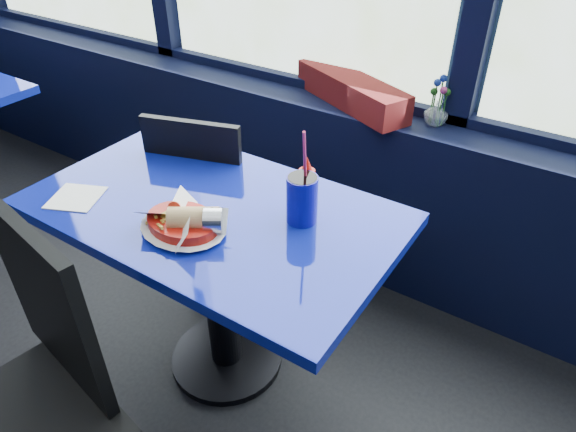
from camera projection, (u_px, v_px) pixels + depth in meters
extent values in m
cube|color=black|center=(284.00, 164.00, 2.58)|extent=(5.00, 0.26, 0.80)
cube|color=black|center=(293.00, 81.00, 2.40)|extent=(4.80, 0.08, 0.06)
cylinder|color=black|center=(227.00, 357.00, 2.07)|extent=(0.44, 0.44, 0.03)
cylinder|color=black|center=(221.00, 299.00, 1.88)|extent=(0.12, 0.12, 0.68)
cube|color=navy|center=(212.00, 212.00, 1.66)|extent=(1.20, 0.70, 0.04)
cube|color=black|center=(49.00, 304.00, 1.28)|extent=(0.43, 0.11, 0.50)
cylinder|color=black|center=(73.00, 404.00, 1.65)|extent=(0.03, 0.03, 0.47)
cube|color=black|center=(240.00, 208.00, 2.20)|extent=(0.51, 0.51, 0.04)
cube|color=black|center=(195.00, 174.00, 1.96)|extent=(0.38, 0.14, 0.44)
cylinder|color=black|center=(289.00, 233.00, 2.43)|extent=(0.02, 0.02, 0.41)
cylinder|color=black|center=(267.00, 281.00, 2.16)|extent=(0.02, 0.02, 0.41)
cylinder|color=black|center=(221.00, 222.00, 2.51)|extent=(0.02, 0.02, 0.41)
cylinder|color=black|center=(191.00, 267.00, 2.23)|extent=(0.02, 0.02, 0.41)
cube|color=maroon|center=(351.00, 91.00, 2.16)|extent=(0.60, 0.39, 0.12)
imported|color=silver|center=(436.00, 113.00, 2.01)|extent=(0.12, 0.12, 0.09)
cylinder|color=#1E5919|center=(434.00, 105.00, 1.99)|extent=(0.01, 0.01, 0.15)
sphere|color=#1B38A1|center=(438.00, 83.00, 1.94)|extent=(0.03, 0.03, 0.03)
cylinder|color=#1E5919|center=(440.00, 110.00, 1.98)|extent=(0.01, 0.01, 0.13)
sphere|color=#C03879|center=(444.00, 90.00, 1.93)|extent=(0.03, 0.03, 0.03)
cylinder|color=#1E5919|center=(439.00, 103.00, 1.99)|extent=(0.01, 0.01, 0.17)
sphere|color=#1B38A1|center=(444.00, 78.00, 1.94)|extent=(0.03, 0.03, 0.03)
cylinder|color=#1E5919|center=(431.00, 109.00, 2.02)|extent=(0.01, 0.01, 0.11)
sphere|color=#1E5919|center=(434.00, 92.00, 1.98)|extent=(0.03, 0.03, 0.03)
cylinder|color=#1E5919|center=(444.00, 111.00, 1.99)|extent=(0.01, 0.01, 0.12)
sphere|color=#1E5919|center=(447.00, 92.00, 1.94)|extent=(0.03, 0.03, 0.03)
cylinder|color=#AA140B|center=(183.00, 224.00, 1.53)|extent=(0.26, 0.26, 0.04)
cylinder|color=white|center=(183.00, 227.00, 1.54)|extent=(0.25, 0.25, 0.00)
cylinder|color=silver|center=(214.00, 221.00, 1.49)|extent=(0.09, 0.09, 0.08)
sphere|color=#53301C|center=(176.00, 217.00, 1.50)|extent=(0.05, 0.05, 0.05)
cylinder|color=red|center=(174.00, 209.00, 1.50)|extent=(0.05, 0.05, 0.01)
cylinder|color=#AA140B|center=(306.00, 190.00, 1.59)|extent=(0.05, 0.05, 0.14)
cone|color=#AA140B|center=(307.00, 163.00, 1.54)|extent=(0.03, 0.03, 0.05)
cylinder|color=#0F0D92|center=(302.00, 199.00, 1.54)|extent=(0.10, 0.10, 0.15)
cylinder|color=black|center=(302.00, 178.00, 1.50)|extent=(0.09, 0.09, 0.01)
cylinder|color=#FF3566|center=(305.00, 160.00, 1.45)|extent=(0.04, 0.07, 0.21)
cube|color=white|center=(76.00, 198.00, 1.69)|extent=(0.20, 0.20, 0.00)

